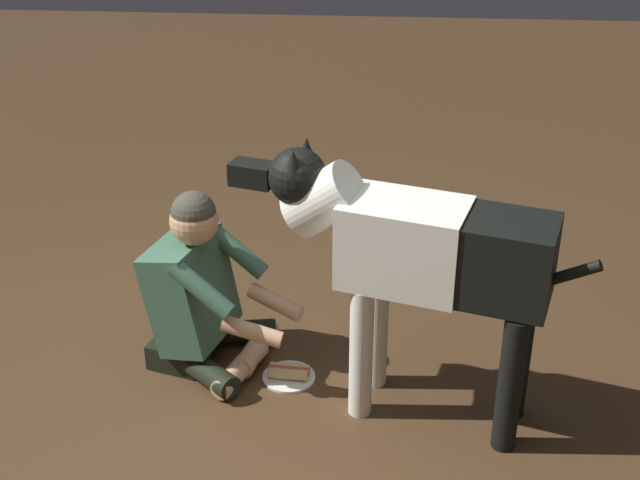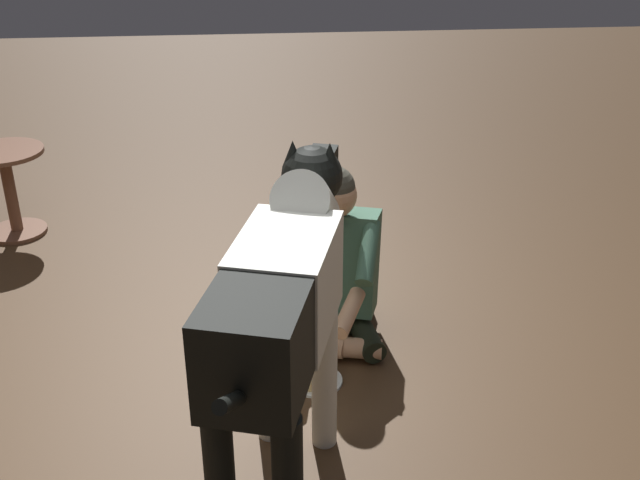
# 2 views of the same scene
# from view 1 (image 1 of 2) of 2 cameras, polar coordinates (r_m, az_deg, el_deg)

# --- Properties ---
(ground_plane) EXTENTS (14.38, 14.38, 0.00)m
(ground_plane) POSITION_cam_1_polar(r_m,az_deg,el_deg) (3.64, -5.06, -12.40)
(ground_plane) COLOR #48311D
(person_sitting_on_floor) EXTENTS (0.72, 0.59, 0.84)m
(person_sitting_on_floor) POSITION_cam_1_polar(r_m,az_deg,el_deg) (3.87, -7.81, -3.59)
(person_sitting_on_floor) COLOR black
(person_sitting_on_floor) RESTS_ON ground
(large_dog) EXTENTS (1.42, 0.55, 1.12)m
(large_dog) POSITION_cam_1_polar(r_m,az_deg,el_deg) (3.37, 6.36, -0.95)
(large_dog) COLOR silver
(large_dog) RESTS_ON ground
(hot_dog_on_plate) EXTENTS (0.24, 0.24, 0.06)m
(hot_dog_on_plate) POSITION_cam_1_polar(r_m,az_deg,el_deg) (3.90, -2.07, -8.75)
(hot_dog_on_plate) COLOR white
(hot_dog_on_plate) RESTS_ON ground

